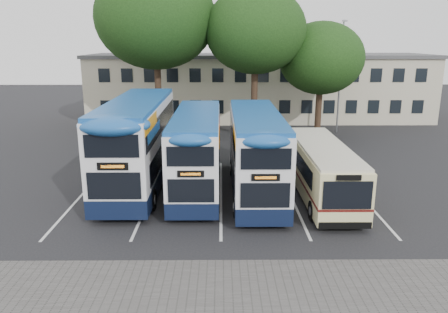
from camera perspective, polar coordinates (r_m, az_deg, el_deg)
name	(u,v)px	position (r m, az deg, el deg)	size (l,w,h in m)	color
ground	(315,236)	(18.06, 11.77, -10.08)	(120.00, 120.00, 0.00)	black
paving_strip	(282,311)	(13.43, 7.55, -19.40)	(40.00, 6.00, 0.01)	#595654
bay_lines	(221,193)	(22.28, -0.41, -4.79)	(14.12, 11.00, 0.01)	silver
depot_building	(259,86)	(43.33, 4.59, 9.17)	(32.40, 8.40, 6.20)	beige
lamp_post	(341,71)	(37.31, 14.99, 10.75)	(0.25, 1.05, 9.06)	gray
tree_left	(155,18)	(34.25, -8.94, 17.47)	(8.95, 8.95, 12.93)	black
tree_mid	(255,31)	(33.30, 4.13, 16.07)	(7.44, 7.44, 11.36)	black
tree_right	(321,58)	(35.17, 12.59, 12.40)	(6.53, 6.53, 8.94)	black
bus_dd_left	(138,139)	(23.31, -11.17, 2.25)	(2.66, 10.97, 4.57)	black
bus_dd_mid	(197,148)	(22.37, -3.55, 1.14)	(2.33, 9.59, 3.99)	black
bus_dd_right	(256,149)	(21.85, 4.16, 0.94)	(2.38, 9.84, 4.10)	black
bus_single	(321,167)	(21.99, 12.61, -1.35)	(2.26, 8.88, 2.65)	beige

